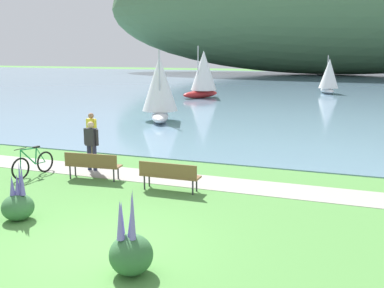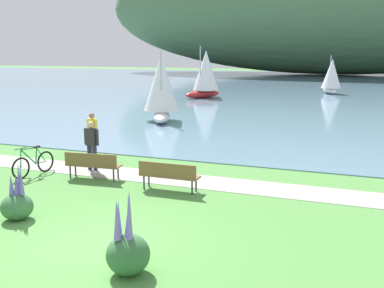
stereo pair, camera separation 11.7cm
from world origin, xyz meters
TOP-DOWN VIEW (x-y plane):
  - ground_plane at (0.00, 0.00)m, footprint 200.00×200.00m
  - bay_water at (0.00, 47.82)m, footprint 180.00×80.00m
  - distant_hillside at (-0.66, 77.81)m, footprint 85.57×28.00m
  - shoreline_path at (0.00, 5.41)m, footprint 60.00×1.50m
  - park_bench_near_camera at (-0.07, 4.16)m, footprint 1.80×0.50m
  - park_bench_further_along at (-2.86, 4.46)m, footprint 1.84×0.65m
  - bicycle_leaning_near_bench at (-4.95, 4.16)m, footprint 0.30×1.76m
  - person_at_shoreline at (-4.72, 7.35)m, footprint 0.57×0.34m
  - person_on_the_grass at (-3.50, 5.44)m, footprint 0.61×0.26m
  - echium_bush_beside_closest at (1.27, -0.77)m, footprint 0.82×0.82m
  - echium_bush_mid_cluster at (-2.61, 0.74)m, footprint 0.78×0.78m
  - sailboat_nearest_to_shore at (-7.96, 30.31)m, footprint 3.15×3.85m
  - sailboat_mid_bay at (2.12, 38.21)m, footprint 2.40×3.22m
  - sailboat_toward_hillside at (-5.90, 16.48)m, footprint 2.72×3.59m

SIDE VIEW (x-z plane):
  - ground_plane at x=0.00m, z-range 0.00..0.00m
  - shoreline_path at x=0.00m, z-range 0.00..0.01m
  - bay_water at x=0.00m, z-range 0.00..0.04m
  - echium_bush_mid_cluster at x=-2.61m, z-range -0.34..1.11m
  - bicycle_leaning_near_bench at x=-4.95m, z-range -0.11..0.90m
  - echium_bush_beside_closest at x=1.27m, z-range -0.37..1.29m
  - park_bench_near_camera at x=-0.07m, z-range 0.08..0.96m
  - park_bench_further_along at x=-2.86m, z-range 0.08..0.96m
  - person_at_shoreline at x=-4.72m, z-range 0.12..1.83m
  - person_on_the_grass at x=-3.50m, z-range 0.12..1.83m
  - sailboat_mid_bay at x=2.12m, z-range -0.07..3.60m
  - sailboat_toward_hillside at x=-5.90m, z-range -0.08..4.02m
  - sailboat_nearest_to_shore at x=-7.96m, z-range -0.09..4.40m
  - distant_hillside at x=-0.66m, z-range 0.04..24.81m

